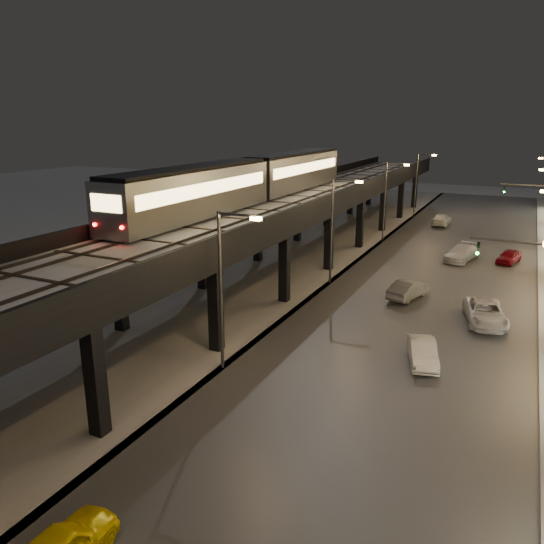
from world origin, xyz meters
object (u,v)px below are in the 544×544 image
at_px(car_mid_dark, 441,220).
at_px(car_onc_red, 509,257).
at_px(subway_train, 253,179).
at_px(car_near_white, 408,290).
at_px(car_onc_white, 461,254).
at_px(car_onc_dark, 485,314).
at_px(car_onc_silver, 423,353).

xyz_separation_m(car_mid_dark, car_onc_red, (8.96, -17.14, -0.08)).
distance_m(subway_train, car_mid_dark, 33.41).
height_order(car_mid_dark, car_onc_red, car_mid_dark).
bearing_deg(car_mid_dark, car_near_white, 94.07).
bearing_deg(subway_train, car_onc_white, 34.87).
bearing_deg(car_onc_dark, car_near_white, 140.26).
relative_size(car_near_white, car_onc_dark, 0.82).
height_order(subway_train, car_mid_dark, subway_train).
height_order(car_near_white, car_onc_red, car_near_white).
xyz_separation_m(car_near_white, car_onc_dark, (5.89, -3.04, 0.02)).
bearing_deg(car_onc_silver, car_onc_red, 65.73).
height_order(car_mid_dark, car_onc_dark, car_onc_dark).
xyz_separation_m(car_near_white, car_onc_silver, (3.18, -11.29, -0.05)).
bearing_deg(car_onc_white, car_mid_dark, 117.21).
bearing_deg(car_onc_silver, car_onc_dark, 55.11).
height_order(car_onc_silver, car_onc_red, car_onc_silver).
height_order(car_onc_silver, car_onc_dark, car_onc_dark).
bearing_deg(car_onc_dark, subway_train, 153.68).
bearing_deg(car_mid_dark, car_onc_silver, 97.17).
relative_size(subway_train, car_onc_red, 9.80).
xyz_separation_m(car_mid_dark, car_onc_silver, (5.46, -43.36, -0.06)).
distance_m(car_near_white, car_onc_red, 16.35).
bearing_deg(car_near_white, car_onc_white, -84.58).
bearing_deg(subway_train, car_onc_dark, -13.84).
bearing_deg(car_mid_dark, car_onc_dark, 103.11).
bearing_deg(car_near_white, subway_train, 7.10).
height_order(car_near_white, car_onc_dark, car_onc_dark).
distance_m(car_near_white, car_onc_dark, 6.63).
bearing_deg(car_onc_white, car_onc_silver, -75.23).
relative_size(subway_train, car_onc_dark, 6.91).
xyz_separation_m(car_near_white, car_onc_white, (2.35, 13.93, 0.02)).
xyz_separation_m(car_onc_silver, car_onc_white, (-0.83, 25.22, 0.07)).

